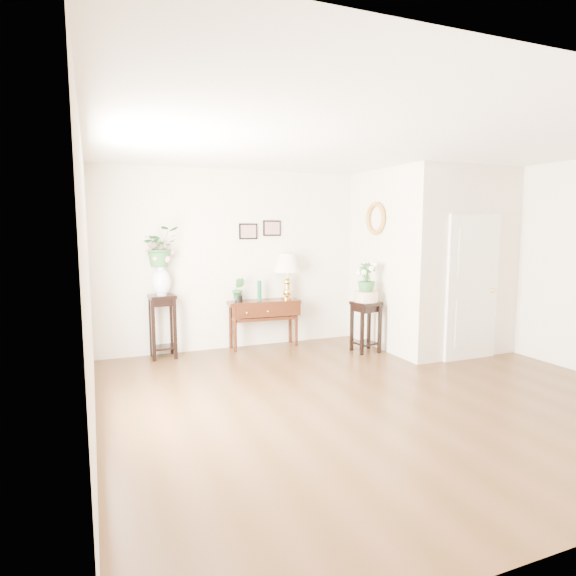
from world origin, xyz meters
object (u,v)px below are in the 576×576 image
plant_stand_a (163,326)px  plant_stand_b (366,327)px  table_lamp (287,277)px  console_table (264,324)px

plant_stand_a → plant_stand_b: 3.06m
table_lamp → plant_stand_a: size_ratio=0.80×
console_table → plant_stand_b: size_ratio=1.45×
console_table → plant_stand_b: plant_stand_b is taller
plant_stand_a → console_table: bearing=1.0°
plant_stand_a → plant_stand_b: size_ratio=1.19×
table_lamp → plant_stand_b: (0.95, -0.87, -0.72)m
console_table → plant_stand_a: bearing=-174.5°
console_table → plant_stand_a: (-1.58, -0.03, 0.09)m
console_table → plant_stand_a: size_ratio=1.22×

